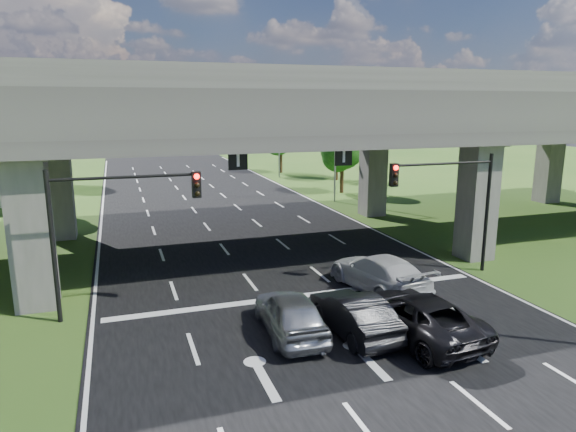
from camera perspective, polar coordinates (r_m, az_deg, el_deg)
ground at (r=20.12m, az=5.25°, el=-12.29°), size 160.00×160.00×0.00m
road at (r=28.95m, az=-2.77°, el=-4.45°), size 18.00×120.00×0.03m
overpass at (r=29.66m, az=-4.01°, el=11.44°), size 80.00×15.00×10.00m
signal_right at (r=26.05m, az=17.80°, el=2.50°), size 5.76×0.54×6.00m
signal_left at (r=21.05m, az=-19.07°, el=0.19°), size 5.76×0.54×6.00m
streetlight_far at (r=44.41m, az=4.85°, el=9.03°), size 3.38×0.25×10.00m
streetlight_beyond at (r=59.41m, az=-1.37°, el=9.89°), size 3.38×0.25×10.00m
tree_left_near at (r=43.32m, az=-27.27°, el=6.27°), size 4.50×4.50×7.80m
tree_left_mid at (r=51.73m, az=-29.24°, el=6.12°), size 3.91×3.90×6.76m
tree_left_far at (r=59.03m, az=-24.13°, el=8.13°), size 4.80×4.80×8.32m
tree_right_near at (r=49.34m, az=6.13°, el=7.75°), size 4.20×4.20×7.28m
tree_right_mid at (r=57.87m, az=5.52°, el=8.11°), size 3.91×3.90×6.76m
tree_right_far at (r=63.86m, az=-0.76°, el=9.13°), size 4.50×4.50×7.80m
car_silver at (r=19.20m, az=0.25°, el=-10.73°), size 2.17×4.87×1.63m
car_dark at (r=19.39m, az=7.28°, el=-10.74°), size 1.84×4.75×1.54m
car_white at (r=23.76m, az=10.07°, el=-6.27°), size 3.05×6.00×1.67m
car_trailing at (r=19.60m, az=14.02°, el=-10.66°), size 3.30×6.04×1.60m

